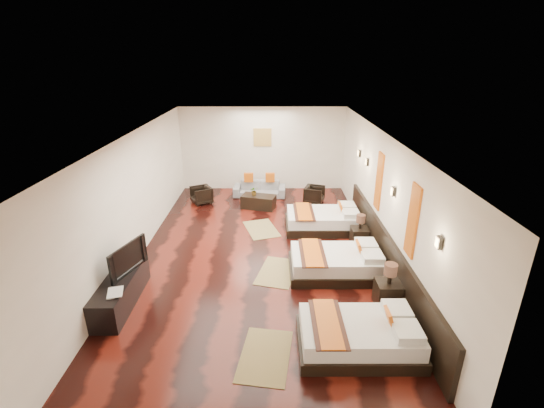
{
  "coord_description": "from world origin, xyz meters",
  "views": [
    {
      "loc": [
        0.3,
        -7.85,
        4.35
      ],
      "look_at": [
        0.31,
        0.43,
        1.1
      ],
      "focal_mm": 25.06,
      "sensor_mm": 36.0,
      "label": 1
    }
  ],
  "objects_px": {
    "armchair_right": "(314,194)",
    "sofa": "(260,189)",
    "bed_far": "(324,220)",
    "nightstand_a": "(388,291)",
    "bed_near": "(360,335)",
    "book": "(107,294)",
    "bed_mid": "(337,263)",
    "armchair_left": "(201,195)",
    "tv_console": "(121,291)",
    "coffee_table": "(259,202)",
    "table_plant": "(254,191)",
    "figurine": "(133,248)",
    "tv": "(124,258)",
    "nightstand_b": "(359,234)"
  },
  "relations": [
    {
      "from": "bed_far",
      "to": "tv",
      "type": "distance_m",
      "value": 5.18
    },
    {
      "from": "nightstand_b",
      "to": "tv",
      "type": "distance_m",
      "value": 5.36
    },
    {
      "from": "bed_far",
      "to": "nightstand_a",
      "type": "bearing_deg",
      "value": -77.4
    },
    {
      "from": "bed_near",
      "to": "nightstand_b",
      "type": "height_order",
      "value": "nightstand_b"
    },
    {
      "from": "bed_near",
      "to": "bed_far",
      "type": "height_order",
      "value": "bed_far"
    },
    {
      "from": "tv_console",
      "to": "figurine",
      "type": "height_order",
      "value": "figurine"
    },
    {
      "from": "table_plant",
      "to": "bed_far",
      "type": "bearing_deg",
      "value": -38.8
    },
    {
      "from": "nightstand_a",
      "to": "sofa",
      "type": "height_order",
      "value": "nightstand_a"
    },
    {
      "from": "bed_mid",
      "to": "tv",
      "type": "xyz_separation_m",
      "value": [
        -4.14,
        -0.81,
        0.58
      ]
    },
    {
      "from": "bed_near",
      "to": "nightstand_b",
      "type": "relative_size",
      "value": 2.37
    },
    {
      "from": "sofa",
      "to": "figurine",
      "type": "bearing_deg",
      "value": -112.06
    },
    {
      "from": "sofa",
      "to": "coffee_table",
      "type": "height_order",
      "value": "sofa"
    },
    {
      "from": "bed_mid",
      "to": "book",
      "type": "height_order",
      "value": "bed_mid"
    },
    {
      "from": "coffee_table",
      "to": "tv_console",
      "type": "bearing_deg",
      "value": -116.68
    },
    {
      "from": "bed_far",
      "to": "armchair_right",
      "type": "bearing_deg",
      "value": 91.21
    },
    {
      "from": "tv_console",
      "to": "coffee_table",
      "type": "relative_size",
      "value": 1.8
    },
    {
      "from": "sofa",
      "to": "table_plant",
      "type": "relative_size",
      "value": 6.27
    },
    {
      "from": "nightstand_a",
      "to": "tv_console",
      "type": "distance_m",
      "value": 4.95
    },
    {
      "from": "armchair_left",
      "to": "coffee_table",
      "type": "distance_m",
      "value": 1.85
    },
    {
      "from": "nightstand_b",
      "to": "sofa",
      "type": "bearing_deg",
      "value": 126.06
    },
    {
      "from": "armchair_right",
      "to": "table_plant",
      "type": "distance_m",
      "value": 1.94
    },
    {
      "from": "book",
      "to": "figurine",
      "type": "relative_size",
      "value": 0.99
    },
    {
      "from": "nightstand_a",
      "to": "sofa",
      "type": "relative_size",
      "value": 0.52
    },
    {
      "from": "bed_near",
      "to": "book",
      "type": "bearing_deg",
      "value": 171.13
    },
    {
      "from": "nightstand_b",
      "to": "coffee_table",
      "type": "height_order",
      "value": "nightstand_b"
    },
    {
      "from": "armchair_right",
      "to": "sofa",
      "type": "bearing_deg",
      "value": 90.76
    },
    {
      "from": "bed_far",
      "to": "nightstand_b",
      "type": "relative_size",
      "value": 2.45
    },
    {
      "from": "nightstand_a",
      "to": "sofa",
      "type": "distance_m",
      "value": 6.43
    },
    {
      "from": "bed_near",
      "to": "tv",
      "type": "relative_size",
      "value": 1.88
    },
    {
      "from": "tv",
      "to": "figurine",
      "type": "relative_size",
      "value": 2.89
    },
    {
      "from": "tv_console",
      "to": "table_plant",
      "type": "height_order",
      "value": "table_plant"
    },
    {
      "from": "bed_mid",
      "to": "armchair_left",
      "type": "height_order",
      "value": "bed_mid"
    },
    {
      "from": "nightstand_a",
      "to": "nightstand_b",
      "type": "xyz_separation_m",
      "value": [
        0.0,
        2.42,
        -0.03
      ]
    },
    {
      "from": "coffee_table",
      "to": "table_plant",
      "type": "distance_m",
      "value": 0.36
    },
    {
      "from": "bed_mid",
      "to": "figurine",
      "type": "distance_m",
      "value": 4.23
    },
    {
      "from": "nightstand_a",
      "to": "nightstand_b",
      "type": "bearing_deg",
      "value": 90.0
    },
    {
      "from": "bed_near",
      "to": "bed_mid",
      "type": "relative_size",
      "value": 0.97
    },
    {
      "from": "armchair_left",
      "to": "table_plant",
      "type": "bearing_deg",
      "value": 48.72
    },
    {
      "from": "bed_far",
      "to": "table_plant",
      "type": "relative_size",
      "value": 7.31
    },
    {
      "from": "bed_near",
      "to": "sofa",
      "type": "xyz_separation_m",
      "value": [
        -1.79,
        7.02,
        -0.0
      ]
    },
    {
      "from": "armchair_right",
      "to": "figurine",
      "type": "bearing_deg",
      "value": 156.28
    },
    {
      "from": "nightstand_a",
      "to": "armchair_right",
      "type": "xyz_separation_m",
      "value": [
        -0.79,
        5.32,
        -0.04
      ]
    },
    {
      "from": "sofa",
      "to": "tv",
      "type": "bearing_deg",
      "value": -109.25
    },
    {
      "from": "bed_mid",
      "to": "bed_far",
      "type": "distance_m",
      "value": 2.24
    },
    {
      "from": "bed_mid",
      "to": "nightstand_b",
      "type": "distance_m",
      "value": 1.5
    },
    {
      "from": "sofa",
      "to": "table_plant",
      "type": "bearing_deg",
      "value": -93.75
    },
    {
      "from": "bed_mid",
      "to": "armchair_right",
      "type": "bearing_deg",
      "value": 90.56
    },
    {
      "from": "bed_far",
      "to": "armchair_right",
      "type": "height_order",
      "value": "bed_far"
    },
    {
      "from": "bed_mid",
      "to": "armchair_right",
      "type": "relative_size",
      "value": 3.35
    },
    {
      "from": "tv",
      "to": "nightstand_b",
      "type": "bearing_deg",
      "value": -47.92
    }
  ]
}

